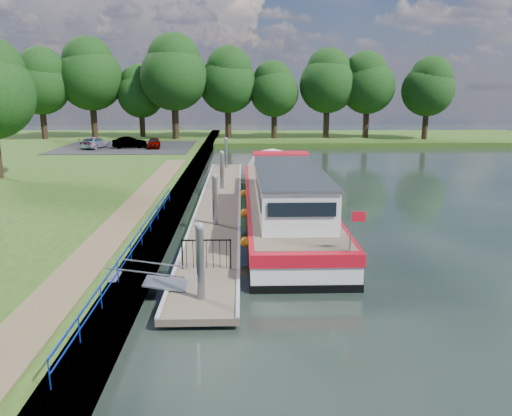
{
  "coord_description": "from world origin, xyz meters",
  "views": [
    {
      "loc": [
        1.36,
        -15.51,
        7.04
      ],
      "look_at": [
        2.01,
        7.69,
        1.4
      ],
      "focal_mm": 35.0,
      "sensor_mm": 36.0,
      "label": 1
    }
  ],
  "objects_px": {
    "pontoon": "(219,207)",
    "car_c": "(95,143)",
    "barge": "(283,199)",
    "car_a": "(154,143)",
    "car_b": "(130,142)"
  },
  "relations": [
    {
      "from": "car_b",
      "to": "car_c",
      "type": "xyz_separation_m",
      "value": [
        -3.55,
        -0.05,
        0.0
      ]
    },
    {
      "from": "car_a",
      "to": "car_c",
      "type": "xyz_separation_m",
      "value": [
        -6.08,
        0.06,
        0.05
      ]
    },
    {
      "from": "car_b",
      "to": "car_c",
      "type": "height_order",
      "value": "car_c"
    },
    {
      "from": "barge",
      "to": "car_c",
      "type": "bearing_deg",
      "value": 124.15
    },
    {
      "from": "pontoon",
      "to": "car_c",
      "type": "bearing_deg",
      "value": 120.19
    },
    {
      "from": "pontoon",
      "to": "car_a",
      "type": "distance_m",
      "value": 25.19
    },
    {
      "from": "car_a",
      "to": "car_b",
      "type": "distance_m",
      "value": 2.53
    },
    {
      "from": "barge",
      "to": "car_a",
      "type": "xyz_separation_m",
      "value": [
        -11.46,
        25.8,
        0.28
      ]
    },
    {
      "from": "pontoon",
      "to": "car_c",
      "type": "distance_m",
      "value": 27.75
    },
    {
      "from": "pontoon",
      "to": "car_c",
      "type": "relative_size",
      "value": 7.53
    },
    {
      "from": "barge",
      "to": "car_c",
      "type": "xyz_separation_m",
      "value": [
        -17.54,
        25.86,
        0.33
      ]
    },
    {
      "from": "pontoon",
      "to": "car_a",
      "type": "xyz_separation_m",
      "value": [
        -7.87,
        23.91,
        1.18
      ]
    },
    {
      "from": "car_b",
      "to": "pontoon",
      "type": "bearing_deg",
      "value": -167.98
    },
    {
      "from": "pontoon",
      "to": "car_c",
      "type": "height_order",
      "value": "car_c"
    },
    {
      "from": "barge",
      "to": "car_b",
      "type": "height_order",
      "value": "barge"
    }
  ]
}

